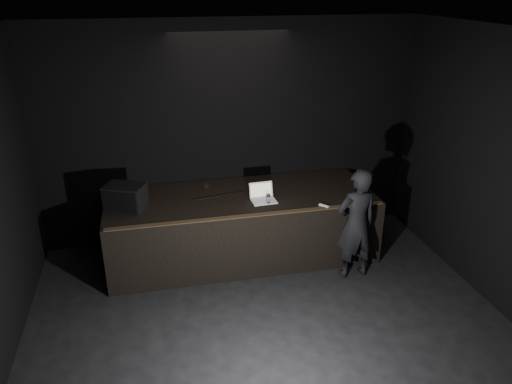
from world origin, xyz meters
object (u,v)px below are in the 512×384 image
Objects in this scene: stage_riser at (241,225)px; laptop at (263,196)px; beer_can at (268,199)px; person at (356,224)px; stage_monitor at (125,197)px.

stage_riser is 10.80× the size of laptop.
laptop is 0.17m from beer_can.
laptop is at bearing -36.44° from person.
person is at bearing 8.73° from stage_monitor.
stage_riser is at bearing 27.29° from stage_monitor.
beer_can is (2.00, -0.29, -0.10)m from stage_monitor.
laptop is at bearing 106.44° from beer_can.
beer_can is (0.33, -0.39, 0.58)m from stage_riser.
laptop is (1.96, -0.13, -0.12)m from stage_monitor.
stage_monitor is 4.20× the size of beer_can.
beer_can is 1.29m from person.
stage_riser is at bearing -38.01° from person.
stage_riser is 26.07× the size of beer_can.
stage_riser is 1.81m from stage_monitor.
stage_monitor is 3.27m from person.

